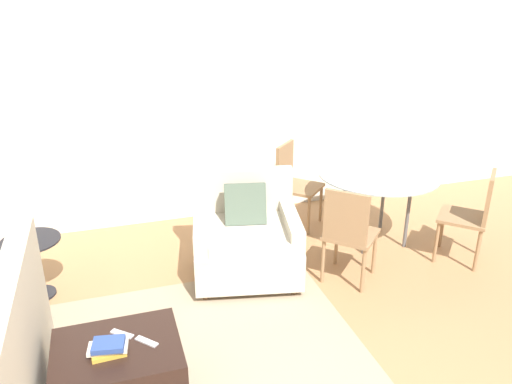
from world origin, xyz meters
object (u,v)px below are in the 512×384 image
tv_remote_secondary (147,341)px  side_table (33,256)px  dining_chair_near_left (348,230)px  dining_chair_near_right (474,211)px  book_stack (108,347)px  armchair (246,239)px  ottoman (119,369)px  tv_remote_primary (122,334)px  dining_chair_far_left (293,179)px  dining_table (378,180)px

tv_remote_secondary → side_table: (-0.78, 1.39, -0.01)m
tv_remote_secondary → dining_chair_near_left: size_ratio=0.16×
dining_chair_near_right → side_table: bearing=171.2°
book_stack → side_table: (-0.55, 1.43, -0.05)m
tv_remote_secondary → dining_chair_near_right: (3.09, 0.79, 0.13)m
armchair → side_table: 1.79m
side_table → dining_chair_near_right: dining_chair_near_right is taller
ottoman → tv_remote_primary: bearing=69.5°
side_table → dining_chair_near_left: bearing=-13.1°
dining_chair_near_left → book_stack: bearing=-157.8°
side_table → dining_chair_near_left: size_ratio=0.59×
armchair → dining_chair_far_left: 1.19m
ottoman → dining_chair_near_right: bearing=13.5°
side_table → dining_chair_near_left: dining_chair_near_left is taller
book_stack → dining_table: 3.06m
dining_chair_near_left → dining_chair_far_left: same height
armchair → side_table: size_ratio=2.02×
dining_table → dining_chair_far_left: size_ratio=1.32×
armchair → side_table: armchair is taller
tv_remote_secondary → side_table: bearing=119.2°
armchair → book_stack: (-1.23, -1.25, 0.08)m
book_stack → dining_chair_far_left: bearing=46.4°
tv_remote_secondary → dining_chair_far_left: dining_chair_far_left is taller
book_stack → dining_chair_far_left: dining_chair_far_left is taller
tv_remote_primary → dining_chair_near_left: (1.93, 0.67, 0.13)m
tv_remote_primary → dining_chair_near_right: 3.30m
book_stack → dining_chair_far_left: size_ratio=0.28×
armchair → dining_chair_far_left: bearing=47.8°
dining_chair_near_left → dining_chair_near_right: same height
ottoman → dining_table: dining_table is taller
book_stack → dining_chair_near_right: (3.31, 0.83, 0.09)m
dining_chair_near_left → side_table: bearing=166.9°
tv_remote_secondary → dining_chair_near_right: 3.19m
side_table → dining_chair_near_right: (3.87, -0.60, 0.14)m
ottoman → dining_chair_near_right: 3.38m
side_table → dining_table: 3.23m
book_stack → side_table: side_table is taller
armchair → side_table: (-1.78, 0.18, 0.03)m
ottoman → tv_remote_secondary: tv_remote_secondary is taller
dining_chair_near_left → ottoman: bearing=-158.4°
tv_remote_primary → side_table: 1.42m
book_stack → side_table: bearing=111.2°
side_table → dining_chair_far_left: 2.67m
ottoman → dining_chair_far_left: size_ratio=0.86×
tv_remote_primary → dining_chair_far_left: 2.76m
dining_table → dining_chair_far_left: dining_chair_far_left is taller
dining_chair_near_right → book_stack: bearing=-166.0°
tv_remote_primary → dining_table: size_ratio=0.12×
tv_remote_secondary → dining_chair_far_left: 2.75m
armchair → dining_chair_near_right: 2.13m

